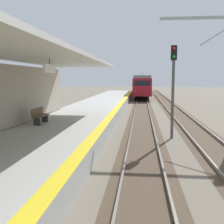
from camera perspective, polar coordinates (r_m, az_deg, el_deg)
station_platform at (r=17.66m, az=-8.01°, el=-2.65°), size 5.00×80.00×0.91m
track_pair_nearest_platform at (r=21.15m, az=6.36°, el=-2.14°), size 2.34×120.00×0.16m
track_pair_middle at (r=21.44m, az=15.50°, el=-2.23°), size 2.34×120.00×0.16m
approaching_train at (r=49.54m, az=6.29°, el=5.55°), size 2.93×19.60×4.76m
rail_signal_post at (r=15.69m, az=12.63°, el=6.11°), size 0.32×0.34×5.20m
platform_bench at (r=15.65m, az=-14.88°, el=-0.64°), size 0.45×1.60×0.88m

